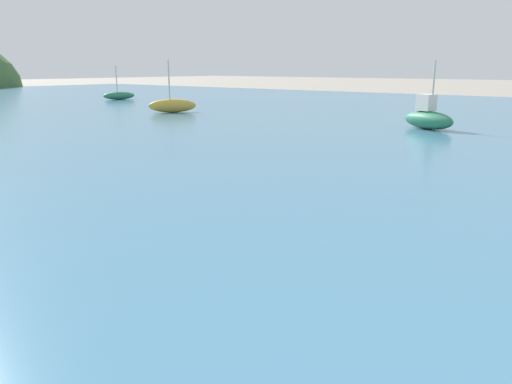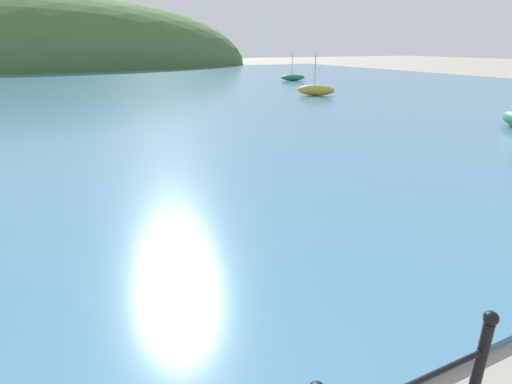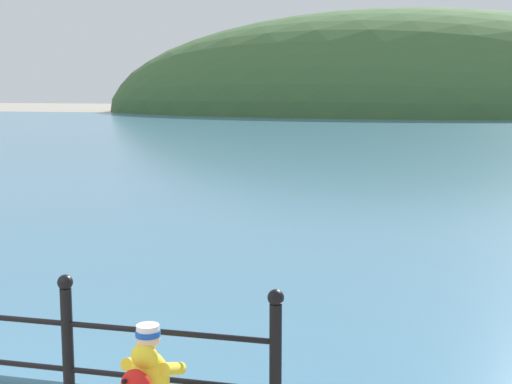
# 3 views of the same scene
# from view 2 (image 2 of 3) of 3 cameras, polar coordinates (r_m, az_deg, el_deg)

# --- Properties ---
(water) EXTENTS (80.00, 60.00, 0.10)m
(water) POSITION_cam_2_polar(r_m,az_deg,el_deg) (32.21, -26.07, 12.71)
(water) COLOR teal
(water) RESTS_ON ground
(far_hillside) EXTENTS (59.57, 32.77, 20.33)m
(far_hillside) POSITION_cam_2_polar(r_m,az_deg,el_deg) (69.46, -26.57, 15.62)
(far_hillside) COLOR #3D6033
(far_hillside) RESTS_ON ground
(boat_white_sailboat) EXTENTS (2.33, 1.31, 2.33)m
(boat_white_sailboat) POSITION_cam_2_polar(r_m,az_deg,el_deg) (38.28, 5.30, 16.00)
(boat_white_sailboat) COLOR #287551
(boat_white_sailboat) RESTS_ON water
(boat_blue_hull) EXTENTS (2.26, 1.89, 2.58)m
(boat_blue_hull) POSITION_cam_2_polar(r_m,az_deg,el_deg) (26.87, 8.57, 14.21)
(boat_blue_hull) COLOR gold
(boat_blue_hull) RESTS_ON water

